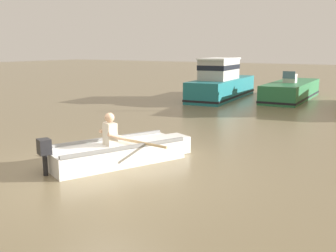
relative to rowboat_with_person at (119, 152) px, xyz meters
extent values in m
plane|color=#7A6B4C|center=(0.28, -0.85, -0.25)|extent=(120.00, 120.00, 0.00)
cube|color=white|center=(-0.03, -0.06, -0.03)|extent=(2.25, 3.28, 0.44)
cube|color=white|center=(0.66, 1.52, -0.03)|extent=(0.71, 0.61, 0.42)
cube|color=gray|center=(-0.50, 0.14, 0.22)|extent=(1.29, 2.82, 0.08)
cube|color=gray|center=(0.44, -0.27, 0.22)|extent=(1.29, 2.82, 0.08)
cube|color=white|center=(-0.07, -0.16, 0.15)|extent=(1.04, 0.66, 0.06)
cylinder|color=black|center=(-0.69, -1.58, 0.02)|extent=(0.13, 0.13, 0.54)
cube|color=black|center=(-0.69, -1.58, 0.37)|extent=(0.35, 0.33, 0.32)
cube|color=beige|center=(-0.09, -0.20, 0.45)|extent=(0.40, 0.34, 0.52)
sphere|color=tan|center=(-0.09, -0.20, 0.83)|extent=(0.22, 0.22, 0.22)
cylinder|color=tan|center=(-0.27, -0.07, 0.43)|extent=(0.25, 0.43, 0.23)
cylinder|color=tan|center=(0.13, -0.24, 0.43)|extent=(0.25, 0.43, 0.23)
cylinder|color=tan|center=(0.25, 0.20, 0.25)|extent=(2.00, 0.25, 0.06)
cube|color=#1E727A|center=(-2.93, 12.18, 0.26)|extent=(2.32, 6.38, 1.03)
cube|color=black|center=(-2.93, 12.18, -0.07)|extent=(2.36, 6.43, 0.10)
cube|color=#B2ADA3|center=(-2.88, 11.63, 1.28)|extent=(1.59, 2.74, 1.00)
cube|color=black|center=(-2.88, 11.63, 1.40)|extent=(1.62, 2.77, 0.24)
cube|color=white|center=(-2.88, 11.63, 1.82)|extent=(1.67, 2.88, 0.08)
cube|color=#287042|center=(0.25, 13.72, 0.20)|extent=(2.01, 6.18, 0.89)
cube|color=black|center=(0.25, 13.72, -0.09)|extent=(2.05, 6.22, 0.10)
cube|color=beige|center=(0.27, 13.26, 0.86)|extent=(0.63, 0.53, 0.44)
cube|color=slate|center=(0.28, 13.00, 1.04)|extent=(0.61, 0.07, 0.36)
camera|label=1|loc=(5.68, -6.93, 2.37)|focal=42.34mm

